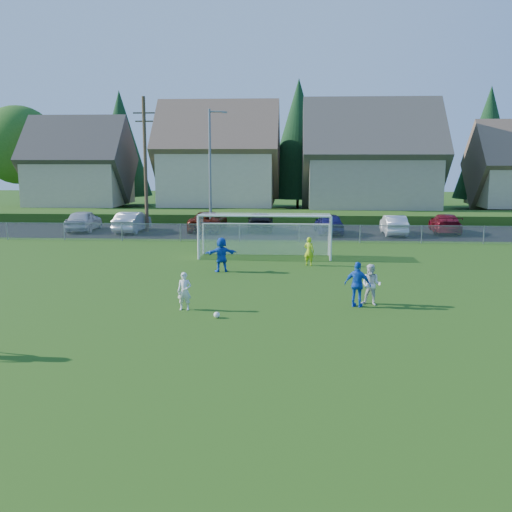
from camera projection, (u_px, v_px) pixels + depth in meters
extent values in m
plane|color=#193D0C|center=(239.00, 344.00, 18.31)|extent=(160.00, 160.00, 0.00)
plane|color=black|center=(272.00, 232.00, 45.37)|extent=(60.00, 60.00, 0.00)
cube|color=#1E420F|center=(276.00, 217.00, 52.69)|extent=(70.00, 6.00, 0.80)
sphere|color=white|center=(217.00, 315.00, 21.26)|extent=(0.22, 0.22, 0.22)
imported|color=silver|center=(184.00, 291.00, 22.29)|extent=(0.52, 0.34, 1.42)
imported|color=silver|center=(371.00, 285.00, 23.00)|extent=(0.95, 0.85, 1.59)
imported|color=blue|center=(358.00, 285.00, 22.71)|extent=(1.10, 0.76, 1.73)
imported|color=blue|center=(221.00, 254.00, 29.66)|extent=(1.68, 0.97, 1.72)
imported|color=#B4E01A|center=(309.00, 251.00, 31.31)|extent=(0.65, 0.56, 1.51)
imported|color=silver|center=(84.00, 220.00, 45.71)|extent=(2.15, 4.80, 1.60)
imported|color=silver|center=(132.00, 222.00, 45.02)|extent=(1.87, 4.75, 1.54)
imported|color=#511509|center=(208.00, 221.00, 45.74)|extent=(2.50, 5.40, 1.50)
imported|color=black|center=(260.00, 222.00, 45.58)|extent=(2.17, 4.87, 1.39)
imported|color=#181750|center=(329.00, 223.00, 43.96)|extent=(2.19, 4.69, 1.55)
imported|color=silver|center=(394.00, 225.00, 43.51)|extent=(1.56, 4.36, 1.43)
imported|color=maroon|center=(445.00, 223.00, 44.61)|extent=(2.47, 5.07, 1.42)
cylinder|color=white|center=(198.00, 238.00, 33.10)|extent=(0.12, 0.12, 2.44)
cylinder|color=white|center=(331.00, 239.00, 32.64)|extent=(0.12, 0.12, 2.44)
cylinder|color=white|center=(264.00, 216.00, 32.66)|extent=(7.30, 0.12, 0.12)
cylinder|color=white|center=(203.00, 239.00, 34.92)|extent=(0.08, 0.08, 1.80)
cylinder|color=white|center=(329.00, 240.00, 34.46)|extent=(0.08, 0.08, 1.80)
cylinder|color=white|center=(266.00, 224.00, 34.54)|extent=(7.30, 0.08, 0.08)
cube|color=silver|center=(266.00, 239.00, 34.69)|extent=(7.30, 0.02, 1.80)
cube|color=silver|center=(201.00, 235.00, 33.98)|extent=(0.02, 1.80, 2.44)
cube|color=silver|center=(330.00, 237.00, 33.52)|extent=(0.02, 1.80, 2.44)
cube|color=silver|center=(265.00, 214.00, 33.55)|extent=(7.30, 1.80, 0.02)
cube|color=gray|center=(269.00, 225.00, 39.76)|extent=(52.00, 0.03, 0.03)
cube|color=gray|center=(269.00, 233.00, 39.86)|extent=(52.00, 0.02, 1.14)
cylinder|color=gray|center=(269.00, 233.00, 39.86)|extent=(0.06, 0.06, 1.20)
cylinder|color=slate|center=(210.00, 172.00, 43.43)|extent=(0.18, 0.18, 9.00)
cylinder|color=slate|center=(216.00, 112.00, 42.69)|extent=(1.20, 0.12, 0.12)
cube|color=slate|center=(225.00, 112.00, 42.66)|extent=(0.36, 0.18, 0.12)
cylinder|color=#473321|center=(145.00, 165.00, 44.65)|extent=(0.26, 0.26, 10.00)
cube|color=#473321|center=(144.00, 113.00, 44.02)|extent=(1.60, 0.10, 0.10)
cube|color=#473321|center=(144.00, 121.00, 44.12)|extent=(1.30, 0.10, 0.10)
cube|color=tan|center=(80.00, 182.00, 60.39)|extent=(9.00, 8.00, 4.50)
pyramid|color=#423D38|center=(77.00, 115.00, 59.29)|extent=(9.90, 8.80, 4.41)
cube|color=#C6B58E|center=(219.00, 177.00, 60.41)|extent=(11.00, 9.00, 5.50)
pyramid|color=brown|center=(218.00, 99.00, 59.13)|extent=(12.10, 9.90, 4.96)
cube|color=tan|center=(370.00, 180.00, 58.53)|extent=(12.00, 10.00, 5.00)
pyramid|color=#4C473F|center=(372.00, 96.00, 57.20)|extent=(13.20, 11.00, 5.52)
cylinder|color=#382616|center=(22.00, 190.00, 65.01)|extent=(0.36, 0.36, 3.96)
sphere|color=#2B5B19|center=(19.00, 145.00, 64.21)|extent=(8.36, 8.36, 8.36)
cylinder|color=#382616|center=(123.00, 201.00, 68.55)|extent=(0.30, 0.30, 1.20)
cone|color=#143819|center=(121.00, 143.00, 67.48)|extent=(6.76, 6.76, 11.70)
cylinder|color=#382616|center=(211.00, 200.00, 68.90)|extent=(0.30, 0.30, 1.20)
cone|color=#143819|center=(210.00, 148.00, 67.91)|extent=(6.24, 6.24, 10.80)
cylinder|color=#382616|center=(298.00, 203.00, 65.32)|extent=(0.30, 0.30, 1.20)
cone|color=#143819|center=(298.00, 139.00, 64.18)|extent=(7.28, 7.28, 12.60)
cylinder|color=#382616|center=(388.00, 189.00, 66.43)|extent=(0.36, 0.36, 3.96)
sphere|color=#2B5B19|center=(389.00, 145.00, 65.63)|extent=(8.36, 8.36, 8.36)
cylinder|color=#382616|center=(485.00, 204.00, 64.06)|extent=(0.30, 0.30, 1.20)
cone|color=#143819|center=(488.00, 143.00, 62.99)|extent=(6.76, 6.76, 11.70)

